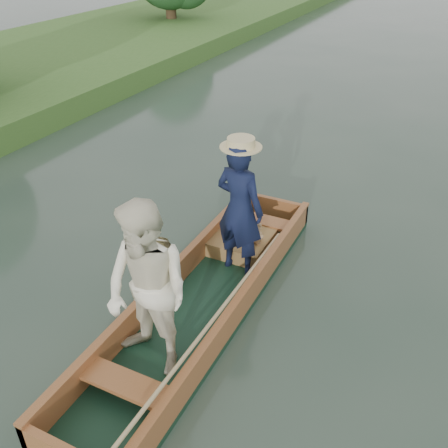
% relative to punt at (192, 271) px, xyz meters
% --- Properties ---
extents(ground, '(120.00, 120.00, 0.00)m').
position_rel_punt_xyz_m(ground, '(0.00, 0.24, -0.77)').
color(ground, '#283D30').
rests_on(ground, ground).
extents(trees_far, '(21.72, 15.23, 4.40)m').
position_rel_punt_xyz_m(trees_far, '(-2.88, 7.46, 1.75)').
color(trees_far, '#47331E').
rests_on(trees_far, ground).
extents(punt, '(1.14, 5.00, 2.07)m').
position_rel_punt_xyz_m(punt, '(0.00, 0.00, 0.00)').
color(punt, '#133321').
rests_on(punt, ground).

